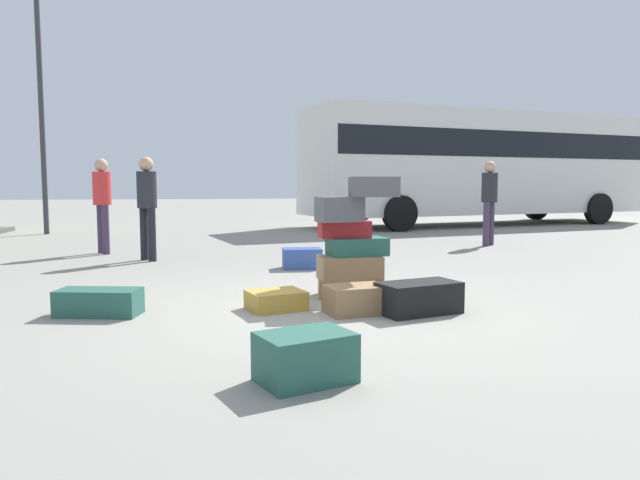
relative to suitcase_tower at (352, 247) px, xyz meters
name	(u,v)px	position (x,y,z in m)	size (l,w,h in m)	color
ground_plane	(320,309)	(-0.44, -0.54, -0.53)	(80.00, 80.00, 0.00)	gray
suitcase_tower	(352,247)	(0.00, 0.00, 0.00)	(0.85, 0.57, 1.27)	olive
suitcase_navy_left_side	(302,258)	(-0.22, 2.17, -0.39)	(0.54, 0.36, 0.28)	#334F99
suitcase_teal_foreground_near	(99,302)	(-2.47, -0.46, -0.41)	(0.73, 0.33, 0.24)	#26594C
suitcase_brown_upright_blue	(356,299)	(-0.14, -0.78, -0.40)	(0.54, 0.38, 0.26)	olive
suitcase_black_behind_tower	(419,298)	(0.43, -0.88, -0.39)	(0.74, 0.40, 0.29)	black
suitcase_tan_foreground_far	(276,300)	(-0.85, -0.49, -0.44)	(0.51, 0.41, 0.18)	#B28C33
suitcase_teal_white_trunk	(305,357)	(-0.89, -2.58, -0.38)	(0.55, 0.39, 0.30)	#26594C
person_bearded_onlooker	(102,197)	(-3.30, 4.48, 0.43)	(0.30, 0.31, 1.61)	#3F334C
person_tourist_with_camera	(489,195)	(3.76, 4.58, 0.43)	(0.30, 0.30, 1.62)	#3F334C
person_passerby_in_red	(147,199)	(-2.45, 3.41, 0.42)	(0.30, 0.30, 1.60)	black
parked_bus	(479,161)	(6.07, 10.07, 1.30)	(10.60, 4.76, 3.15)	silver
lamp_post	(39,52)	(-5.35, 8.81, 3.67)	(0.36, 0.36, 6.49)	#333338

